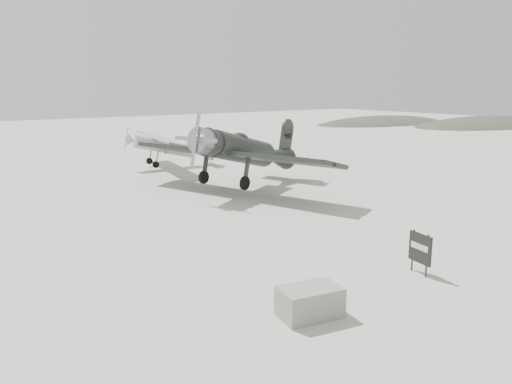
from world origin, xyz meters
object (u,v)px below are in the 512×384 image
Objects in this scene: lowwing_monoplane at (246,151)px; highwing_monoplane at (169,144)px; sign_board at (420,249)px; equipment_block at (310,302)px.

lowwing_monoplane is 1.35× the size of highwing_monoplane.
highwing_monoplane is (-0.30, 9.88, -0.54)m from lowwing_monoplane.
lowwing_monoplane is at bearing 89.11° from sign_board.
highwing_monoplane is 25.98m from equipment_block.
equipment_block is (-7.93, -14.91, -1.87)m from lowwing_monoplane.
lowwing_monoplane reaches higher than sign_board.
equipment_block is 4.99m from sign_board.
lowwing_monoplane is at bearing 61.99° from equipment_block.
sign_board is at bearing -120.57° from lowwing_monoplane.
highwing_monoplane is at bearing 72.89° from equipment_block.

